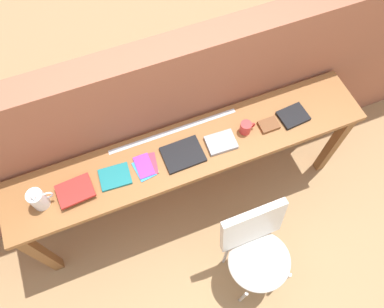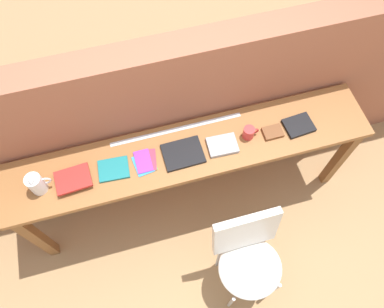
# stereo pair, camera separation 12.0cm
# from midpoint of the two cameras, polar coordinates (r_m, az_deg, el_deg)

# --- Properties ---
(ground_plane) EXTENTS (40.00, 40.00, 0.00)m
(ground_plane) POSITION_cam_midpoint_polar(r_m,az_deg,el_deg) (3.20, 2.31, -11.31)
(ground_plane) COLOR tan
(brick_wall_back) EXTENTS (6.00, 0.20, 1.51)m
(brick_wall_back) POSITION_cam_midpoint_polar(r_m,az_deg,el_deg) (2.76, -0.93, 5.50)
(brick_wall_back) COLOR #9E5B42
(brick_wall_back) RESTS_ON ground
(sideboard) EXTENTS (2.50, 0.44, 0.88)m
(sideboard) POSITION_cam_midpoint_polar(r_m,az_deg,el_deg) (2.61, 1.02, -0.72)
(sideboard) COLOR #996033
(sideboard) RESTS_ON ground
(chair_white_moulded) EXTENTS (0.44, 0.45, 0.89)m
(chair_white_moulded) POSITION_cam_midpoint_polar(r_m,az_deg,el_deg) (2.65, 9.91, -15.07)
(chair_white_moulded) COLOR silver
(chair_white_moulded) RESTS_ON ground
(pitcher_white) EXTENTS (0.14, 0.10, 0.18)m
(pitcher_white) POSITION_cam_midpoint_polar(r_m,az_deg,el_deg) (2.47, -21.33, -4.32)
(pitcher_white) COLOR white
(pitcher_white) RESTS_ON sideboard
(book_stack_leftmost) EXTENTS (0.23, 0.18, 0.05)m
(book_stack_leftmost) POSITION_cam_midpoint_polar(r_m,az_deg,el_deg) (2.46, -16.31, -3.78)
(book_stack_leftmost) COLOR olive
(book_stack_leftmost) RESTS_ON sideboard
(magazine_cycling) EXTENTS (0.20, 0.17, 0.02)m
(magazine_cycling) POSITION_cam_midpoint_polar(r_m,az_deg,el_deg) (2.45, -10.50, -2.35)
(magazine_cycling) COLOR #19757A
(magazine_cycling) RESTS_ON sideboard
(pamphlet_pile_colourful) EXTENTS (0.17, 0.19, 0.01)m
(pamphlet_pile_colourful) POSITION_cam_midpoint_polar(r_m,az_deg,el_deg) (2.45, -5.76, -1.26)
(pamphlet_pile_colourful) COLOR green
(pamphlet_pile_colourful) RESTS_ON sideboard
(book_open_centre) EXTENTS (0.27, 0.21, 0.02)m
(book_open_centre) POSITION_cam_midpoint_polar(r_m,az_deg,el_deg) (2.46, 0.01, 0.01)
(book_open_centre) COLOR black
(book_open_centre) RESTS_ON sideboard
(book_grey_hardcover) EXTENTS (0.20, 0.16, 0.03)m
(book_grey_hardcover) POSITION_cam_midpoint_polar(r_m,az_deg,el_deg) (2.50, 6.02, 1.28)
(book_grey_hardcover) COLOR #9E9EA3
(book_grey_hardcover) RESTS_ON sideboard
(mug) EXTENTS (0.11, 0.08, 0.09)m
(mug) POSITION_cam_midpoint_polar(r_m,az_deg,el_deg) (2.54, 10.02, 3.17)
(mug) COLOR red
(mug) RESTS_ON sideboard
(leather_journal_brown) EXTENTS (0.13, 0.10, 0.02)m
(leather_journal_brown) POSITION_cam_midpoint_polar(r_m,az_deg,el_deg) (2.61, 13.48, 3.19)
(leather_journal_brown) COLOR brown
(leather_journal_brown) RESTS_ON sideboard
(book_repair_rightmost) EXTENTS (0.20, 0.17, 0.02)m
(book_repair_rightmost) POSITION_cam_midpoint_polar(r_m,az_deg,el_deg) (2.69, 17.18, 4.13)
(book_repair_rightmost) COLOR black
(book_repair_rightmost) RESTS_ON sideboard
(ruler_metal_back_edge) EXTENTS (0.92, 0.03, 0.00)m
(ruler_metal_back_edge) POSITION_cam_midpoint_polar(r_m,az_deg,el_deg) (2.56, -1.03, 3.71)
(ruler_metal_back_edge) COLOR silver
(ruler_metal_back_edge) RESTS_ON sideboard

